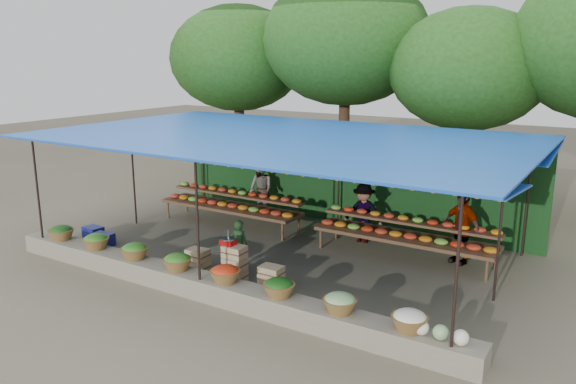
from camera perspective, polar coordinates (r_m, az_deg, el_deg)
The scene contains 16 objects.
ground at distance 13.25m, azimuth -0.66°, elevation -6.39°, with size 60.00×60.00×0.00m, color brown.
stone_curb at distance 11.12m, azimuth -8.40°, elevation -9.48°, with size 10.60×0.55×0.40m, color #71675B.
stall_canopy at distance 12.65m, azimuth -0.51°, elevation 5.16°, with size 10.80×6.60×2.82m.
produce_baskets at distance 11.04m, azimuth -8.87°, elevation -7.63°, with size 8.98×0.58×0.34m.
netting_backdrop at distance 15.55m, azimuth 5.59°, elevation 1.38°, with size 10.60×0.06×2.50m, color #19461D.
tree_row at distance 17.70m, azimuth 11.73°, elevation 13.92°, with size 16.51×5.50×7.12m.
fruit_table_left at distance 15.50m, azimuth -5.75°, elevation -1.11°, with size 4.21×0.95×0.93m.
fruit_table_right at distance 13.16m, azimuth 11.84°, elevation -4.04°, with size 4.21×0.95×0.93m.
crate_counter at distance 11.72m, azimuth -5.54°, elevation -7.57°, with size 2.36×0.35×0.77m.
weighing_scale at distance 11.61m, azimuth -6.07°, elevation -4.98°, with size 0.30×0.30×0.32m.
vendor_seated at distance 12.20m, azimuth -4.98°, elevation -5.42°, with size 0.41×0.27×1.13m, color #19381A.
customer_left at distance 16.16m, azimuth -2.77°, elevation 0.27°, with size 0.78×0.61×1.61m, color slate.
customer_mid at distance 14.03m, azimuth 7.67°, elevation -2.14°, with size 0.97×0.56×1.50m, color slate.
customer_right at distance 13.08m, azimuth 17.17°, elevation -3.44°, with size 0.98×0.41×1.67m, color slate.
blue_crate_front at distance 14.55m, azimuth -18.31°, elevation -4.61°, with size 0.51×0.37×0.31m, color navy.
blue_crate_back at distance 15.24m, azimuth -19.17°, elevation -3.88°, with size 0.49×0.35×0.29m, color navy.
Camera 1 is at (6.70, -10.49, 4.55)m, focal length 35.00 mm.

